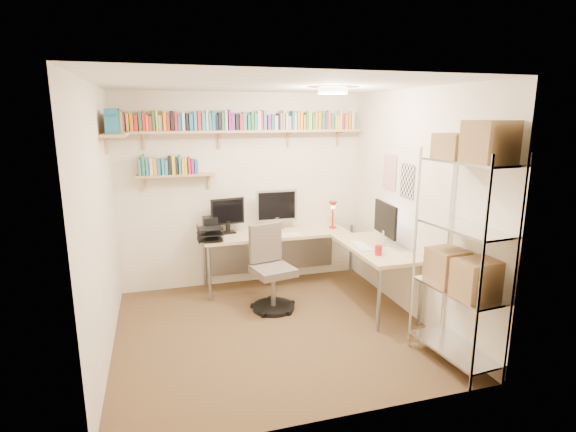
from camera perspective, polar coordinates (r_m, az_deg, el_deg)
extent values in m
plane|color=#46301E|center=(4.90, -1.89, -14.24)|extent=(3.20, 3.20, 0.00)
cube|color=beige|center=(5.91, -5.64, 3.22)|extent=(3.20, 0.04, 2.50)
cube|color=beige|center=(4.37, -22.77, -1.12)|extent=(0.04, 3.00, 2.50)
cube|color=beige|center=(5.10, 15.68, 1.28)|extent=(0.04, 3.00, 2.50)
cube|color=beige|center=(3.09, 4.98, -5.63)|extent=(3.20, 0.04, 2.50)
cube|color=white|center=(4.37, -2.14, 16.38)|extent=(3.20, 3.00, 0.04)
cube|color=white|center=(5.52, 12.76, 5.44)|extent=(0.01, 0.30, 0.42)
cube|color=silver|center=(5.18, 14.87, 4.31)|extent=(0.01, 0.28, 0.38)
cylinder|color=#FFEAC6|center=(4.78, 5.71, 15.54)|extent=(0.30, 0.30, 0.06)
cube|color=tan|center=(5.71, -5.57, 10.66)|extent=(3.05, 0.25, 0.03)
cube|color=tan|center=(5.20, -21.04, 9.68)|extent=(0.25, 1.00, 0.03)
cube|color=tan|center=(5.68, -13.98, 5.07)|extent=(0.95, 0.20, 0.02)
cube|color=tan|center=(5.68, -17.82, 9.40)|extent=(0.03, 0.20, 0.20)
cube|color=tan|center=(5.73, -8.67, 9.88)|extent=(0.03, 0.20, 0.20)
cube|color=tan|center=(5.92, 0.12, 10.11)|extent=(0.03, 0.20, 0.20)
cube|color=tan|center=(6.16, 6.48, 10.14)|extent=(0.03, 0.20, 0.20)
cube|color=teal|center=(5.62, -20.71, 11.14)|extent=(0.03, 0.12, 0.22)
cube|color=#7B217C|center=(5.62, -20.20, 11.11)|extent=(0.04, 0.15, 0.20)
cube|color=gold|center=(5.61, -19.71, 11.14)|extent=(0.03, 0.14, 0.20)
cube|color=orange|center=(5.61, -19.25, 11.19)|extent=(0.04, 0.13, 0.21)
cube|color=red|center=(5.61, -18.75, 11.13)|extent=(0.04, 0.13, 0.19)
cube|color=#287A45|center=(5.61, -18.24, 11.35)|extent=(0.03, 0.14, 0.22)
cube|color=red|center=(5.61, -17.84, 11.44)|extent=(0.03, 0.15, 0.24)
cube|color=orange|center=(5.61, -17.46, 11.21)|extent=(0.03, 0.12, 0.18)
cube|color=red|center=(5.61, -17.09, 11.16)|extent=(0.03, 0.12, 0.17)
cube|color=#287A45|center=(5.61, -16.71, 11.51)|extent=(0.03, 0.12, 0.23)
cube|color=gold|center=(5.61, -16.32, 11.56)|extent=(0.02, 0.13, 0.24)
cube|color=tan|center=(5.61, -15.92, 11.30)|extent=(0.04, 0.11, 0.18)
cube|color=orange|center=(5.61, -15.41, 11.63)|extent=(0.04, 0.15, 0.24)
cube|color=red|center=(5.61, -14.98, 11.40)|extent=(0.03, 0.13, 0.19)
cube|color=black|center=(5.61, -14.52, 11.62)|extent=(0.04, 0.15, 0.23)
cube|color=red|center=(5.61, -14.06, 11.62)|extent=(0.03, 0.12, 0.23)
cube|color=#1D6896|center=(5.61, -13.61, 11.44)|extent=(0.04, 0.12, 0.19)
cube|color=beige|center=(5.62, -13.18, 11.60)|extent=(0.03, 0.14, 0.21)
cube|color=black|center=(5.62, -12.73, 11.59)|extent=(0.02, 0.13, 0.21)
cube|color=#1D6896|center=(5.62, -12.23, 11.56)|extent=(0.04, 0.13, 0.20)
cube|color=teal|center=(5.63, -11.72, 11.76)|extent=(0.04, 0.13, 0.23)
cube|color=red|center=(5.63, -11.23, 11.79)|extent=(0.04, 0.13, 0.23)
cube|color=teal|center=(5.64, -10.72, 11.70)|extent=(0.04, 0.15, 0.21)
cube|color=beige|center=(5.64, -10.27, 11.88)|extent=(0.03, 0.11, 0.24)
cube|color=teal|center=(5.64, -9.89, 11.68)|extent=(0.03, 0.12, 0.20)
cube|color=#1D6896|center=(5.65, -9.47, 11.89)|extent=(0.04, 0.12, 0.24)
cube|color=black|center=(5.65, -9.08, 11.60)|extent=(0.03, 0.13, 0.18)
cube|color=black|center=(5.66, -8.72, 11.79)|extent=(0.03, 0.14, 0.21)
cube|color=#287A45|center=(5.66, -8.29, 11.82)|extent=(0.03, 0.12, 0.22)
cube|color=beige|center=(5.67, -7.93, 11.95)|extent=(0.03, 0.14, 0.24)
cube|color=#7B217C|center=(5.68, -7.47, 12.01)|extent=(0.03, 0.15, 0.25)
cube|color=#7B217C|center=(5.68, -7.07, 11.83)|extent=(0.04, 0.13, 0.21)
cube|color=black|center=(5.69, -6.51, 11.78)|extent=(0.04, 0.11, 0.20)
cube|color=red|center=(5.70, -6.05, 11.80)|extent=(0.04, 0.15, 0.20)
cube|color=teal|center=(5.71, -5.58, 11.92)|extent=(0.04, 0.11, 0.22)
cube|color=#287A45|center=(5.72, -5.05, 11.75)|extent=(0.03, 0.13, 0.18)
cube|color=#287A45|center=(5.73, -4.60, 11.95)|extent=(0.03, 0.11, 0.22)
cube|color=teal|center=(5.74, -4.19, 11.86)|extent=(0.03, 0.13, 0.20)
cube|color=beige|center=(5.75, -3.74, 12.02)|extent=(0.04, 0.11, 0.23)
cube|color=red|center=(5.75, -3.39, 12.09)|extent=(0.02, 0.11, 0.25)
cube|color=teal|center=(5.76, -3.03, 12.04)|extent=(0.04, 0.13, 0.24)
cube|color=#7B217C|center=(5.78, -2.50, 11.80)|extent=(0.04, 0.13, 0.19)
cube|color=#1D6896|center=(5.79, -2.04, 11.83)|extent=(0.03, 0.11, 0.19)
cube|color=beige|center=(5.80, -1.66, 11.75)|extent=(0.04, 0.14, 0.17)
cube|color=black|center=(5.81, -1.31, 11.89)|extent=(0.02, 0.12, 0.20)
cube|color=tan|center=(5.82, -0.97, 11.92)|extent=(0.03, 0.12, 0.21)
cube|color=tan|center=(5.82, -0.65, 12.09)|extent=(0.02, 0.12, 0.24)
cube|color=beige|center=(5.83, -0.31, 11.92)|extent=(0.03, 0.15, 0.21)
cube|color=tan|center=(5.85, 0.07, 11.75)|extent=(0.04, 0.11, 0.17)
cube|color=#1D6896|center=(5.86, 0.51, 12.07)|extent=(0.03, 0.14, 0.24)
cube|color=beige|center=(5.87, 0.80, 11.96)|extent=(0.03, 0.13, 0.21)
cube|color=orange|center=(5.88, 1.21, 12.04)|extent=(0.03, 0.13, 0.23)
cube|color=orange|center=(5.89, 1.57, 12.05)|extent=(0.03, 0.13, 0.23)
cube|color=orange|center=(5.91, 1.98, 11.82)|extent=(0.03, 0.12, 0.18)
cube|color=#287A45|center=(5.92, 2.30, 11.97)|extent=(0.03, 0.13, 0.22)
cube|color=gold|center=(5.93, 2.70, 12.05)|extent=(0.04, 0.12, 0.23)
cube|color=teal|center=(5.95, 3.16, 11.86)|extent=(0.03, 0.12, 0.19)
cube|color=gold|center=(5.96, 3.44, 11.96)|extent=(0.02, 0.13, 0.22)
cube|color=orange|center=(5.97, 3.86, 12.01)|extent=(0.04, 0.13, 0.23)
cube|color=#287A45|center=(5.99, 4.32, 12.04)|extent=(0.04, 0.13, 0.23)
cube|color=#7B217C|center=(6.01, 4.75, 11.95)|extent=(0.04, 0.14, 0.22)
cube|color=orange|center=(6.02, 5.11, 12.06)|extent=(0.03, 0.12, 0.24)
cube|color=teal|center=(6.04, 5.51, 11.91)|extent=(0.04, 0.12, 0.21)
cube|color=gold|center=(6.05, 5.89, 11.75)|extent=(0.02, 0.15, 0.18)
cube|color=gold|center=(6.07, 6.18, 11.74)|extent=(0.04, 0.15, 0.18)
cube|color=beige|center=(6.08, 6.55, 12.03)|extent=(0.02, 0.14, 0.24)
cube|color=red|center=(6.09, 6.85, 11.83)|extent=(0.03, 0.12, 0.20)
cube|color=tan|center=(6.11, 7.22, 11.78)|extent=(0.03, 0.15, 0.19)
cube|color=orange|center=(6.13, 7.61, 11.84)|extent=(0.03, 0.14, 0.20)
cube|color=beige|center=(6.15, 8.03, 11.97)|extent=(0.04, 0.13, 0.23)
cube|color=#1D6896|center=(4.76, -21.53, 10.67)|extent=(0.12, 0.03, 0.17)
cube|color=#1D6896|center=(4.80, -21.53, 11.11)|extent=(0.12, 0.02, 0.25)
cube|color=#7B217C|center=(4.83, -21.48, 10.96)|extent=(0.12, 0.04, 0.22)
cube|color=orange|center=(4.87, -21.44, 11.04)|extent=(0.11, 0.03, 0.23)
cube|color=#1D6896|center=(4.91, -21.39, 10.78)|extent=(0.12, 0.02, 0.18)
cube|color=#287A45|center=(4.95, -21.38, 11.08)|extent=(0.15, 0.03, 0.23)
cube|color=black|center=(4.99, -21.33, 11.05)|extent=(0.12, 0.04, 0.23)
cube|color=black|center=(5.04, -21.30, 11.19)|extent=(0.13, 0.04, 0.25)
cube|color=orange|center=(5.08, -21.25, 10.97)|extent=(0.13, 0.03, 0.21)
cube|color=orange|center=(5.12, -21.20, 10.79)|extent=(0.14, 0.03, 0.18)
cube|color=orange|center=(5.15, -21.18, 10.90)|extent=(0.14, 0.03, 0.19)
cube|color=#7B217C|center=(5.19, -21.15, 10.95)|extent=(0.12, 0.03, 0.20)
cube|color=gold|center=(5.23, -21.11, 10.95)|extent=(0.12, 0.04, 0.20)
cube|color=tan|center=(5.28, -21.08, 11.05)|extent=(0.15, 0.03, 0.21)
cube|color=gold|center=(5.31, -21.05, 11.02)|extent=(0.13, 0.02, 0.21)
cube|color=beige|center=(5.35, -21.02, 10.97)|extent=(0.12, 0.03, 0.20)
cube|color=black|center=(5.39, -20.98, 10.86)|extent=(0.13, 0.03, 0.18)
cube|color=orange|center=(5.43, -20.97, 11.13)|extent=(0.12, 0.03, 0.22)
cube|color=#7B217C|center=(5.47, -20.94, 11.19)|extent=(0.14, 0.04, 0.23)
cube|color=orange|center=(5.52, -20.88, 10.98)|extent=(0.12, 0.04, 0.19)
cube|color=tan|center=(5.58, -20.86, 11.26)|extent=(0.12, 0.04, 0.24)
cube|color=black|center=(5.62, -20.82, 11.14)|extent=(0.14, 0.04, 0.22)
cube|color=teal|center=(5.67, -18.28, 5.91)|extent=(0.03, 0.14, 0.20)
cube|color=#287A45|center=(5.66, -17.89, 6.18)|extent=(0.03, 0.15, 0.25)
cube|color=teal|center=(5.66, -17.42, 6.05)|extent=(0.04, 0.12, 0.21)
cube|color=beige|center=(5.66, -16.98, 6.03)|extent=(0.03, 0.15, 0.20)
cube|color=orange|center=(5.66, -16.55, 6.06)|extent=(0.04, 0.15, 0.20)
cube|color=#1D6896|center=(5.66, -16.10, 6.03)|extent=(0.04, 0.15, 0.19)
cube|color=teal|center=(5.66, -15.62, 6.09)|extent=(0.03, 0.15, 0.20)
cube|color=teal|center=(5.67, -15.21, 6.00)|extent=(0.04, 0.13, 0.18)
cube|color=black|center=(5.66, -14.79, 6.28)|extent=(0.03, 0.13, 0.23)
cube|color=gold|center=(5.66, -14.33, 6.35)|extent=(0.04, 0.12, 0.23)
cube|color=black|center=(5.67, -13.95, 6.23)|extent=(0.02, 0.14, 0.21)
cube|color=teal|center=(5.67, -13.60, 6.37)|extent=(0.03, 0.14, 0.23)
cube|color=gold|center=(5.67, -13.21, 6.23)|extent=(0.03, 0.12, 0.20)
cube|color=gold|center=(5.67, -12.89, 6.28)|extent=(0.03, 0.11, 0.20)
cube|color=red|center=(5.68, -12.46, 6.31)|extent=(0.03, 0.14, 0.21)
cube|color=#7B217C|center=(5.68, -12.05, 6.21)|extent=(0.03, 0.13, 0.18)
cube|color=#1D6896|center=(5.68, -11.61, 6.19)|extent=(0.04, 0.13, 0.17)
cube|color=#CBB284|center=(5.83, -1.61, -2.26)|extent=(1.89, 0.60, 0.04)
cube|color=#CBB284|center=(5.30, 11.03, -4.04)|extent=(0.60, 1.29, 0.04)
cylinder|color=gray|center=(5.55, -9.94, -7.20)|extent=(0.04, 0.04, 0.69)
cylinder|color=gray|center=(6.02, -10.49, -5.64)|extent=(0.04, 0.04, 0.69)
cylinder|color=gray|center=(6.54, 8.01, -4.04)|extent=(0.04, 0.04, 0.69)
cylinder|color=gray|center=(4.82, 11.46, -10.44)|extent=(0.04, 0.04, 0.69)
cylinder|color=gray|center=(5.05, 16.52, -9.58)|extent=(0.04, 0.04, 0.69)
cube|color=gray|center=(6.15, -2.20, -4.51)|extent=(1.79, 0.02, 0.55)
cube|color=silver|center=(5.87, -1.46, 1.34)|extent=(0.55, 0.03, 0.42)
cube|color=black|center=(5.85, -1.41, 1.31)|extent=(0.49, 0.00, 0.36)
cube|color=black|center=(5.75, -7.67, 0.58)|extent=(0.44, 0.03, 0.34)
cube|color=black|center=(5.32, 12.26, -0.37)|extent=(0.03, 0.58, 0.38)
cube|color=white|center=(5.31, 12.08, -0.38)|extent=(0.00, 0.52, 0.32)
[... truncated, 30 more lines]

